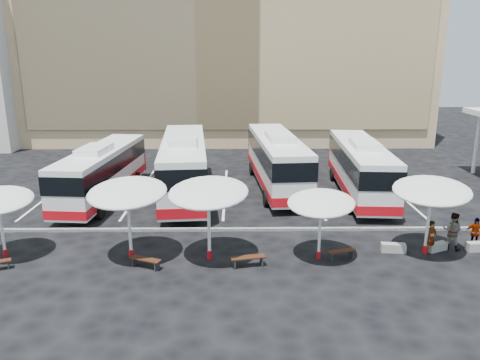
{
  "coord_description": "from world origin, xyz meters",
  "views": [
    {
      "loc": [
        0.73,
        -23.51,
        9.47
      ],
      "look_at": [
        1.0,
        3.0,
        2.2
      ],
      "focal_mm": 35.0,
      "sensor_mm": 36.0,
      "label": 1
    }
  ],
  "objects_px": {
    "wood_bench_3": "(341,252)",
    "passenger_1": "(453,231)",
    "bus_1": "(184,164)",
    "bus_3": "(360,166)",
    "wood_bench_2": "(248,259)",
    "passenger_0": "(432,237)",
    "sunshade_3": "(321,203)",
    "sunshade_1": "(127,193)",
    "sunshade_2": "(208,193)",
    "conc_bench_0": "(393,248)",
    "conc_bench_2": "(479,246)",
    "passenger_2": "(475,233)",
    "sunshade_4": "(432,191)",
    "wood_bench_1": "(145,261)",
    "conc_bench_1": "(437,247)",
    "bus_2": "(277,159)",
    "bus_0": "(102,171)"
  },
  "relations": [
    {
      "from": "wood_bench_3",
      "to": "passenger_1",
      "type": "distance_m",
      "value": 5.86
    },
    {
      "from": "bus_1",
      "to": "passenger_1",
      "type": "bearing_deg",
      "value": -38.31
    },
    {
      "from": "bus_3",
      "to": "wood_bench_2",
      "type": "relative_size",
      "value": 7.54
    },
    {
      "from": "passenger_0",
      "to": "passenger_1",
      "type": "xyz_separation_m",
      "value": [
        1.25,
        0.48,
        0.12
      ]
    },
    {
      "from": "passenger_0",
      "to": "passenger_1",
      "type": "relative_size",
      "value": 0.87
    },
    {
      "from": "sunshade_3",
      "to": "wood_bench_3",
      "type": "xyz_separation_m",
      "value": [
        1.06,
        -0.03,
        -2.44
      ]
    },
    {
      "from": "sunshade_1",
      "to": "passenger_1",
      "type": "bearing_deg",
      "value": 3.19
    },
    {
      "from": "sunshade_2",
      "to": "conc_bench_0",
      "type": "xyz_separation_m",
      "value": [
        8.96,
        0.71,
        -3.06
      ]
    },
    {
      "from": "bus_3",
      "to": "wood_bench_2",
      "type": "distance_m",
      "value": 13.82
    },
    {
      "from": "sunshade_1",
      "to": "wood_bench_2",
      "type": "relative_size",
      "value": 2.49
    },
    {
      "from": "conc_bench_2",
      "to": "wood_bench_3",
      "type": "bearing_deg",
      "value": -173.07
    },
    {
      "from": "sunshade_3",
      "to": "passenger_2",
      "type": "relative_size",
      "value": 2.55
    },
    {
      "from": "sunshade_1",
      "to": "sunshade_4",
      "type": "distance_m",
      "value": 14.19
    },
    {
      "from": "bus_1",
      "to": "wood_bench_3",
      "type": "relative_size",
      "value": 9.58
    },
    {
      "from": "sunshade_2",
      "to": "conc_bench_2",
      "type": "height_order",
      "value": "sunshade_2"
    },
    {
      "from": "sunshade_2",
      "to": "wood_bench_2",
      "type": "distance_m",
      "value": 3.52
    },
    {
      "from": "conc_bench_0",
      "to": "passenger_2",
      "type": "bearing_deg",
      "value": 6.44
    },
    {
      "from": "sunshade_1",
      "to": "conc_bench_2",
      "type": "distance_m",
      "value": 17.23
    },
    {
      "from": "conc_bench_2",
      "to": "passenger_2",
      "type": "distance_m",
      "value": 0.68
    },
    {
      "from": "bus_3",
      "to": "wood_bench_1",
      "type": "height_order",
      "value": "bus_3"
    },
    {
      "from": "bus_3",
      "to": "passenger_2",
      "type": "xyz_separation_m",
      "value": [
        3.43,
        -9.19,
        -1.2
      ]
    },
    {
      "from": "wood_bench_3",
      "to": "passenger_0",
      "type": "height_order",
      "value": "passenger_0"
    },
    {
      "from": "wood_bench_1",
      "to": "conc_bench_1",
      "type": "xyz_separation_m",
      "value": [
        14.03,
        1.76,
        -0.15
      ]
    },
    {
      "from": "sunshade_4",
      "to": "conc_bench_1",
      "type": "distance_m",
      "value": 3.07
    },
    {
      "from": "bus_1",
      "to": "wood_bench_2",
      "type": "xyz_separation_m",
      "value": [
        4.05,
        -11.21,
        -1.8
      ]
    },
    {
      "from": "bus_2",
      "to": "wood_bench_2",
      "type": "distance_m",
      "value": 13.35
    },
    {
      "from": "sunshade_1",
      "to": "wood_bench_1",
      "type": "height_order",
      "value": "sunshade_1"
    },
    {
      "from": "conc_bench_1",
      "to": "sunshade_4",
      "type": "bearing_deg",
      "value": -157.18
    },
    {
      "from": "conc_bench_2",
      "to": "passenger_2",
      "type": "xyz_separation_m",
      "value": [
        -0.07,
        0.36,
        0.57
      ]
    },
    {
      "from": "wood_bench_2",
      "to": "conc_bench_1",
      "type": "distance_m",
      "value": 9.53
    },
    {
      "from": "conc_bench_1",
      "to": "passenger_2",
      "type": "height_order",
      "value": "passenger_2"
    },
    {
      "from": "conc_bench_2",
      "to": "sunshade_3",
      "type": "bearing_deg",
      "value": -174.17
    },
    {
      "from": "passenger_2",
      "to": "passenger_0",
      "type": "bearing_deg",
      "value": -150.4
    },
    {
      "from": "bus_3",
      "to": "sunshade_3",
      "type": "bearing_deg",
      "value": -110.15
    },
    {
      "from": "sunshade_1",
      "to": "wood_bench_2",
      "type": "height_order",
      "value": "sunshade_1"
    },
    {
      "from": "bus_0",
      "to": "passenger_0",
      "type": "bearing_deg",
      "value": -21.09
    },
    {
      "from": "bus_1",
      "to": "wood_bench_3",
      "type": "bearing_deg",
      "value": -55.8
    },
    {
      "from": "sunshade_3",
      "to": "bus_0",
      "type": "bearing_deg",
      "value": 142.99
    },
    {
      "from": "bus_0",
      "to": "sunshade_3",
      "type": "height_order",
      "value": "bus_0"
    },
    {
      "from": "wood_bench_3",
      "to": "conc_bench_1",
      "type": "bearing_deg",
      "value": 9.98
    },
    {
      "from": "sunshade_1",
      "to": "sunshade_2",
      "type": "relative_size",
      "value": 0.91
    },
    {
      "from": "sunshade_1",
      "to": "sunshade_2",
      "type": "xyz_separation_m",
      "value": [
        3.73,
        -0.15,
        0.04
      ]
    },
    {
      "from": "bus_1",
      "to": "sunshade_2",
      "type": "height_order",
      "value": "bus_1"
    },
    {
      "from": "wood_bench_1",
      "to": "bus_3",
      "type": "bearing_deg",
      "value": 41.92
    },
    {
      "from": "sunshade_4",
      "to": "passenger_1",
      "type": "distance_m",
      "value": 2.73
    },
    {
      "from": "wood_bench_2",
      "to": "wood_bench_3",
      "type": "relative_size",
      "value": 1.16
    },
    {
      "from": "sunshade_3",
      "to": "wood_bench_3",
      "type": "relative_size",
      "value": 2.85
    },
    {
      "from": "bus_0",
      "to": "wood_bench_2",
      "type": "xyz_separation_m",
      "value": [
        9.38,
        -10.45,
        -1.53
      ]
    },
    {
      "from": "passenger_0",
      "to": "passenger_2",
      "type": "distance_m",
      "value": 2.52
    },
    {
      "from": "conc_bench_0",
      "to": "bus_3",
      "type": "bearing_deg",
      "value": 85.51
    }
  ]
}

